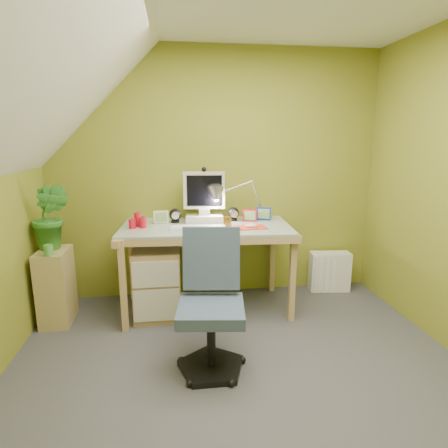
{
  "coord_description": "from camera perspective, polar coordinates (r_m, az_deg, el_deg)",
  "views": [
    {
      "loc": [
        -0.41,
        -2.04,
        1.55
      ],
      "look_at": [
        0.0,
        1.0,
        0.85
      ],
      "focal_mm": 30.0,
      "sensor_mm": 36.0,
      "label": 1
    }
  ],
  "objects": [
    {
      "name": "radiator",
      "position": [
        4.07,
        15.77,
        -6.97
      ],
      "size": [
        0.42,
        0.2,
        0.41
      ],
      "primitive_type": "cube",
      "rotation": [
        0.0,
        0.0,
        -0.1
      ],
      "color": "silver",
      "rests_on": "floor"
    },
    {
      "name": "slope_ceiling",
      "position": [
        2.15,
        -25.11,
        19.7
      ],
      "size": [
        1.1,
        3.2,
        1.1
      ],
      "primitive_type": "cube",
      "color": "white",
      "rests_on": "wall_left"
    },
    {
      "name": "amber_tumbler",
      "position": [
        3.27,
        0.53,
        0.34
      ],
      "size": [
        0.08,
        0.08,
        0.09
      ],
      "primitive_type": "cylinder",
      "rotation": [
        0.0,
        0.0,
        0.22
      ],
      "color": "#976416",
      "rests_on": "desk"
    },
    {
      "name": "mouse",
      "position": [
        3.25,
        4.17,
        -0.25
      ],
      "size": [
        0.11,
        0.08,
        0.04
      ],
      "primitive_type": "ellipsoid",
      "rotation": [
        0.0,
        0.0,
        -0.13
      ],
      "color": "white",
      "rests_on": "mousepad"
    },
    {
      "name": "candle_cluster",
      "position": [
        3.34,
        -13.08,
        0.55
      ],
      "size": [
        0.19,
        0.18,
        0.12
      ],
      "primitive_type": null,
      "rotation": [
        0.0,
        0.0,
        -0.24
      ],
      "color": "red",
      "rests_on": "desk"
    },
    {
      "name": "desk",
      "position": [
        3.45,
        -2.66,
        -6.67
      ],
      "size": [
        1.54,
        0.84,
        0.8
      ],
      "primitive_type": null,
      "rotation": [
        0.0,
        0.0,
        -0.07
      ],
      "color": "tan",
      "rests_on": "floor"
    },
    {
      "name": "photo_frame_green",
      "position": [
        3.45,
        -9.58,
        1.06
      ],
      "size": [
        0.14,
        0.03,
        0.12
      ],
      "primitive_type": "cube",
      "rotation": [
        0.0,
        0.0,
        0.09
      ],
      "color": "#B9D08F",
      "rests_on": "desk"
    },
    {
      "name": "mousepad",
      "position": [
        3.25,
        4.17,
        -0.49
      ],
      "size": [
        0.27,
        0.2,
        0.01
      ],
      "primitive_type": "cube",
      "rotation": [
        0.0,
        0.0,
        0.06
      ],
      "color": "red",
      "rests_on": "desk"
    },
    {
      "name": "speaker_left",
      "position": [
        3.47,
        -7.43,
        1.32
      ],
      "size": [
        0.12,
        0.12,
        0.13
      ],
      "primitive_type": null,
      "rotation": [
        0.0,
        0.0,
        0.1
      ],
      "color": "black",
      "rests_on": "desk"
    },
    {
      "name": "photo_frame_blue",
      "position": [
        3.57,
        6.03,
        1.59
      ],
      "size": [
        0.14,
        0.06,
        0.12
      ],
      "primitive_type": "cube",
      "rotation": [
        0.0,
        0.0,
        -0.33
      ],
      "color": "navy",
      "rests_on": "desk"
    },
    {
      "name": "photo_frame_red",
      "position": [
        3.5,
        3.96,
        1.35
      ],
      "size": [
        0.13,
        0.04,
        0.11
      ],
      "primitive_type": "cube",
      "rotation": [
        0.0,
        0.0,
        -0.19
      ],
      "color": "red",
      "rests_on": "desk"
    },
    {
      "name": "wall_back",
      "position": [
        3.68,
        -1.26,
        7.39
      ],
      "size": [
        3.2,
        0.01,
        2.4
      ],
      "primitive_type": "cube",
      "color": "olive",
      "rests_on": "floor"
    },
    {
      "name": "desk_lamp",
      "position": [
        3.53,
        4.29,
        5.03
      ],
      "size": [
        0.55,
        0.33,
        0.55
      ],
      "primitive_type": null,
      "rotation": [
        0.0,
        0.0,
        -0.23
      ],
      "color": "#AAABAF",
      "rests_on": "desk"
    },
    {
      "name": "speaker_right",
      "position": [
        3.51,
        1.43,
        1.56
      ],
      "size": [
        0.13,
        0.13,
        0.13
      ],
      "primitive_type": null,
      "rotation": [
        0.0,
        0.0,
        -0.17
      ],
      "color": "black",
      "rests_on": "desk"
    },
    {
      "name": "task_chair",
      "position": [
        2.54,
        -2.0,
        -12.87
      ],
      "size": [
        0.55,
        0.55,
        0.89
      ],
      "primitive_type": null,
      "rotation": [
        0.0,
        0.0,
        -0.13
      ],
      "color": "#3C4C62",
      "rests_on": "floor"
    },
    {
      "name": "monitor",
      "position": [
        3.46,
        -3.04,
        5.01
      ],
      "size": [
        0.43,
        0.27,
        0.56
      ],
      "primitive_type": null,
      "rotation": [
        0.0,
        0.0,
        -0.09
      ],
      "color": "beige",
      "rests_on": "desk"
    },
    {
      "name": "floor",
      "position": [
        2.6,
        3.22,
        -23.92
      ],
      "size": [
        3.2,
        3.2,
        0.01
      ],
      "primitive_type": "cube",
      "color": "#45454A",
      "rests_on": "ground"
    },
    {
      "name": "green_cup",
      "position": [
        3.28,
        -25.17,
        -3.65
      ],
      "size": [
        0.07,
        0.07,
        0.09
      ],
      "primitive_type": "cylinder",
      "rotation": [
        0.0,
        0.0,
        0.06
      ],
      "color": "#529D41",
      "rests_on": "side_ledge"
    },
    {
      "name": "side_ledge",
      "position": [
        3.53,
        -24.2,
        -8.69
      ],
      "size": [
        0.24,
        0.37,
        0.64
      ],
      "primitive_type": "cube",
      "color": "tan",
      "rests_on": "floor"
    },
    {
      "name": "keyboard",
      "position": [
        3.19,
        -3.95,
        -0.6
      ],
      "size": [
        0.48,
        0.2,
        0.02
      ],
      "primitive_type": "cube",
      "rotation": [
        0.0,
        0.0,
        -0.12
      ],
      "color": "white",
      "rests_on": "desk"
    },
    {
      "name": "potted_plant",
      "position": [
        3.42,
        -24.89,
        1.06
      ],
      "size": [
        0.33,
        0.28,
        0.56
      ],
      "primitive_type": "imported",
      "rotation": [
        0.0,
        0.0,
        -0.1
      ],
      "color": "#347E2A",
      "rests_on": "side_ledge"
    }
  ]
}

